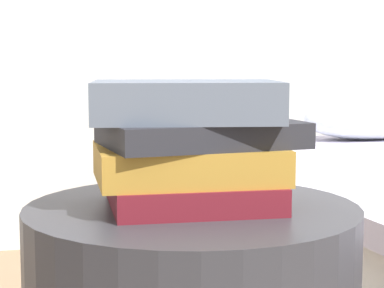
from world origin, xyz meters
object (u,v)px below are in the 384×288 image
at_px(book_maroon, 194,193).
at_px(book_slate, 186,101).
at_px(book_charcoal, 200,133).
at_px(book_ochre, 187,163).

distance_m(book_maroon, book_slate, 0.13).
bearing_deg(book_charcoal, book_maroon, -179.77).
height_order(book_maroon, book_slate, book_slate).
relative_size(book_maroon, book_slate, 0.90).
relative_size(book_charcoal, book_slate, 1.04).
relative_size(book_ochre, book_charcoal, 0.96).
height_order(book_ochre, book_charcoal, book_charcoal).
bearing_deg(book_slate, book_maroon, 50.75).
height_order(book_maroon, book_ochre, book_ochre).
bearing_deg(book_slate, book_ochre, 81.17).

